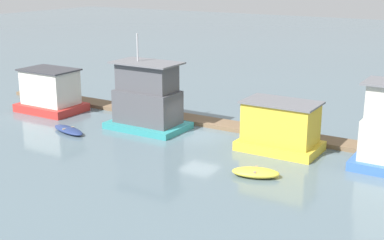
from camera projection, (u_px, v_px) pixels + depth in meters
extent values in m
plane|color=slate|center=(199.00, 136.00, 37.87)|extent=(200.00, 200.00, 0.00)
cube|color=brown|center=(219.00, 124.00, 40.24)|extent=(42.40, 1.92, 0.30)
cube|color=red|center=(52.00, 107.00, 44.38)|extent=(5.16, 3.71, 0.65)
cube|color=silver|center=(50.00, 87.00, 43.91)|extent=(4.22, 2.77, 2.78)
cube|color=#38383D|center=(49.00, 70.00, 43.52)|extent=(4.52, 3.07, 0.12)
cube|color=teal|center=(148.00, 125.00, 39.57)|extent=(5.71, 3.70, 0.46)
cube|color=#4C4C51|center=(148.00, 107.00, 39.18)|extent=(4.61, 2.61, 2.41)
cube|color=#4C4C51|center=(147.00, 77.00, 38.59)|extent=(4.19, 2.18, 1.98)
cube|color=slate|center=(147.00, 63.00, 38.30)|extent=(4.91, 2.91, 0.12)
cylinder|color=#B2B2B7|center=(137.00, 47.00, 38.41)|extent=(0.12, 0.12, 2.01)
cube|color=gold|center=(279.00, 146.00, 34.77)|extent=(5.17, 3.32, 0.60)
cube|color=gold|center=(281.00, 123.00, 34.34)|extent=(4.50, 2.65, 2.54)
cube|color=slate|center=(282.00, 102.00, 33.98)|extent=(4.80, 2.95, 0.12)
ellipsoid|color=navy|center=(68.00, 130.00, 38.56)|extent=(3.52, 1.88, 0.39)
cube|color=#997F60|center=(68.00, 128.00, 38.52)|extent=(0.38, 0.91, 0.08)
ellipsoid|color=yellow|center=(256.00, 172.00, 30.33)|extent=(3.00, 2.13, 0.51)
cube|color=#997F60|center=(256.00, 170.00, 30.28)|extent=(0.51, 1.10, 0.08)
cylinder|color=brown|center=(377.00, 145.00, 33.12)|extent=(0.21, 0.21, 1.78)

